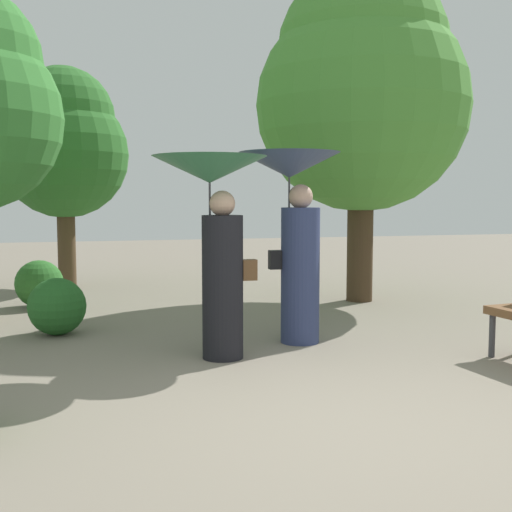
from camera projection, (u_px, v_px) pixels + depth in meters
The scene contains 7 objects.
ground_plane at pixel (354, 423), 4.38m from camera, with size 40.00×40.00×0.00m, color gray.
person_left at pixel (215, 219), 6.04m from camera, with size 1.09×1.09×1.94m.
person_right at pixel (294, 215), 6.72m from camera, with size 1.07×1.07×2.02m.
tree_near_left at pixel (64, 143), 10.98m from camera, with size 2.21×2.21×3.81m.
tree_near_right at pixel (362, 88), 9.36m from camera, with size 3.13×3.13×4.94m.
bush_path_left at pixel (39, 284), 9.03m from camera, with size 0.67×0.67×0.67m, color #2D6B28.
bush_behind_bench at pixel (57, 306), 7.19m from camera, with size 0.65×0.65×0.65m, color #235B23.
Camera 1 is at (-1.80, -3.92, 1.54)m, focal length 44.66 mm.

